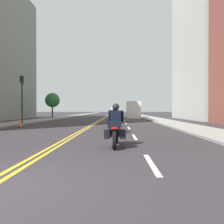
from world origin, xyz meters
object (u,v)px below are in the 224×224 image
motorcycle_1 (115,122)px  motorcycle_3 (114,117)px  motorcycle_7 (117,114)px  street_tree_0 (52,100)px  motorcycle_4 (116,116)px  motorcycle_2 (112,119)px  motorcycle_6 (117,114)px  traffic_light_near (22,91)px  parked_truck (133,111)px  traffic_cone_0 (20,123)px  motorcycle_0 (116,129)px  motorcycle_5 (117,115)px

motorcycle_1 → motorcycle_3: motorcycle_3 is taller
motorcycle_7 → street_tree_0: street_tree_0 is taller
motorcycle_7 → motorcycle_1: bearing=-89.2°
motorcycle_4 → motorcycle_2: bearing=-88.5°
motorcycle_6 → motorcycle_7: 5.58m
motorcycle_6 → traffic_light_near: (-8.97, -18.49, 2.54)m
motorcycle_7 → parked_truck: 5.92m
traffic_cone_0 → motorcycle_3: bearing=38.7°
motorcycle_0 → street_tree_0: street_tree_0 is taller
motorcycle_0 → traffic_cone_0: 12.71m
motorcycle_1 → motorcycle_3: bearing=92.1°
motorcycle_0 → motorcycle_2: bearing=94.6°
motorcycle_5 → parked_truck: bearing=64.2°
motorcycle_2 → traffic_cone_0: 7.44m
motorcycle_7 → motorcycle_3: bearing=-89.8°
parked_truck → motorcycle_6: bearing=-171.4°
motorcycle_5 → traffic_light_near: bearing=-122.6°
motorcycle_0 → parked_truck: 32.67m
motorcycle_7 → traffic_cone_0: motorcycle_7 is taller
motorcycle_2 → parked_truck: bearing=81.8°
motorcycle_2 → street_tree_0: street_tree_0 is taller
motorcycle_6 → street_tree_0: size_ratio=0.52×
motorcycle_7 → parked_truck: (2.85, -5.15, 0.61)m
motorcycle_6 → motorcycle_7: (0.01, 5.58, 0.00)m
motorcycle_6 → motorcycle_3: bearing=-87.6°
motorcycle_0 → street_tree_0: (-10.47, 29.15, 2.29)m
motorcycle_0 → motorcycle_6: 32.12m
street_tree_0 → parked_truck: (13.21, 3.40, -1.69)m
parked_truck → motorcycle_5: bearing=-117.1°
motorcycle_3 → traffic_light_near: size_ratio=0.49×
motorcycle_0 → motorcycle_2: (-0.36, 10.38, -0.04)m
motorcycle_2 → street_tree_0: 21.46m
motorcycle_7 → street_tree_0: size_ratio=0.52×
motorcycle_3 → motorcycle_5: 11.13m
motorcycle_5 → traffic_cone_0: (-7.74, -17.08, -0.29)m
motorcycle_5 → street_tree_0: (-10.43, 2.04, 2.31)m
traffic_cone_0 → parked_truck: bearing=65.0°
motorcycle_4 → parked_truck: (2.93, 11.18, 0.61)m
motorcycle_0 → motorcycle_7: motorcycle_7 is taller
motorcycle_2 → traffic_light_near: bearing=159.3°
motorcycle_6 → parked_truck: parked_truck is taller
motorcycle_4 → motorcycle_5: motorcycle_4 is taller
motorcycle_1 → traffic_light_near: bearing=138.0°
motorcycle_2 → street_tree_0: bearing=118.0°
motorcycle_5 → street_tree_0: street_tree_0 is taller
motorcycle_7 → traffic_light_near: bearing=-109.6°
traffic_light_near → motorcycle_2: bearing=-20.4°
motorcycle_3 → motorcycle_5: (0.31, 11.13, -0.01)m
motorcycle_3 → street_tree_0: (-10.12, 13.17, 2.30)m
motorcycle_1 → motorcycle_7: motorcycle_7 is taller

